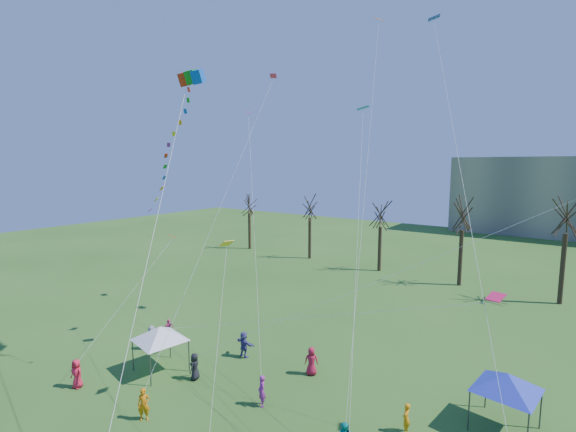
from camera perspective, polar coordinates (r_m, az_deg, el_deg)
The scene contains 6 objects.
bare_tree_row at distance 48.58m, azimuth 25.81°, elevation -1.15°, with size 68.64×7.90×10.85m.
big_box_kite at distance 25.74m, azimuth -16.04°, elevation 8.58°, with size 4.56×6.43×20.63m.
canopy_tent_white at distance 28.44m, azimuth -17.75°, elevation -15.62°, with size 3.98×3.98×3.04m.
canopy_tent_blue at distance 24.56m, azimuth 28.69°, elevation -19.98°, with size 4.03×4.03×3.05m.
festival_crowd at distance 24.13m, azimuth -3.62°, elevation -24.23°, with size 25.99×10.97×1.84m.
small_kites_aloft at distance 25.30m, azimuth 6.22°, elevation 8.71°, with size 26.68×18.83×34.36m.
Camera 1 is at (12.58, -10.77, 13.47)m, focal length 25.00 mm.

